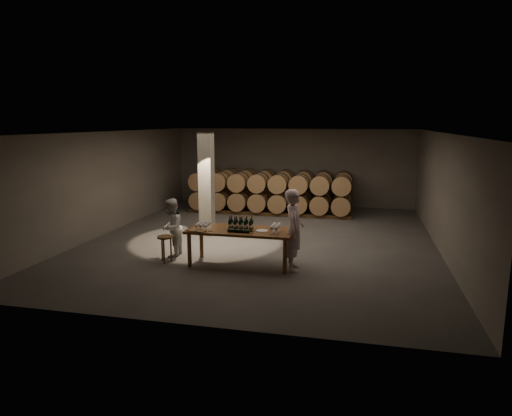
% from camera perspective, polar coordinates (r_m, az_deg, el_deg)
% --- Properties ---
extents(room, '(12.00, 12.00, 12.00)m').
position_cam_1_polar(room, '(14.13, -6.20, 2.96)').
color(room, '#4A4745').
rests_on(room, ground).
extents(tasting_table, '(2.60, 1.10, 0.90)m').
position_cam_1_polar(tasting_table, '(11.22, -1.94, -3.21)').
color(tasting_table, brown).
rests_on(tasting_table, ground).
extents(barrel_stack_back, '(6.26, 0.95, 1.57)m').
position_cam_1_polar(barrel_stack_back, '(18.72, 2.46, 2.55)').
color(barrel_stack_back, '#53371C').
rests_on(barrel_stack_back, ground).
extents(barrel_stack_front, '(6.26, 0.95, 1.57)m').
position_cam_1_polar(barrel_stack_front, '(17.36, 1.61, 1.90)').
color(barrel_stack_front, '#53371C').
rests_on(barrel_stack_front, ground).
extents(bottle_cluster, '(0.60, 0.23, 0.32)m').
position_cam_1_polar(bottle_cluster, '(11.21, -1.91, -2.08)').
color(bottle_cluster, black).
rests_on(bottle_cluster, tasting_table).
extents(lying_bottles, '(0.64, 0.09, 0.09)m').
position_cam_1_polar(lying_bottles, '(10.88, -2.12, -2.87)').
color(lying_bottles, black).
rests_on(lying_bottles, tasting_table).
extents(glass_cluster_left, '(0.30, 0.52, 0.16)m').
position_cam_1_polar(glass_cluster_left, '(11.33, -6.57, -2.02)').
color(glass_cluster_left, silver).
rests_on(glass_cluster_left, tasting_table).
extents(glass_cluster_right, '(0.20, 0.53, 0.18)m').
position_cam_1_polar(glass_cluster_right, '(10.94, 2.43, -2.32)').
color(glass_cluster_right, silver).
rests_on(glass_cluster_right, tasting_table).
extents(plate, '(0.30, 0.30, 0.02)m').
position_cam_1_polar(plate, '(11.03, 0.75, -2.86)').
color(plate, white).
rests_on(plate, tasting_table).
extents(notebook_near, '(0.29, 0.26, 0.03)m').
position_cam_1_polar(notebook_near, '(11.03, -6.99, -2.90)').
color(notebook_near, brown).
rests_on(notebook_near, tasting_table).
extents(notebook_corner, '(0.32, 0.36, 0.03)m').
position_cam_1_polar(notebook_corner, '(11.19, -7.78, -2.74)').
color(notebook_corner, brown).
rests_on(notebook_corner, tasting_table).
extents(pen, '(0.12, 0.02, 0.01)m').
position_cam_1_polar(pen, '(11.00, -5.74, -2.96)').
color(pen, black).
rests_on(pen, tasting_table).
extents(stool, '(0.40, 0.40, 0.67)m').
position_cam_1_polar(stool, '(11.72, -11.26, -4.05)').
color(stool, '#53371C').
rests_on(stool, ground).
extents(person_man, '(0.58, 0.78, 1.96)m').
position_cam_1_polar(person_man, '(10.83, 4.76, -2.75)').
color(person_man, beige).
rests_on(person_man, ground).
extents(person_woman, '(0.63, 0.78, 1.53)m').
position_cam_1_polar(person_woman, '(12.17, -10.52, -2.42)').
color(person_woman, silver).
rests_on(person_woman, ground).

